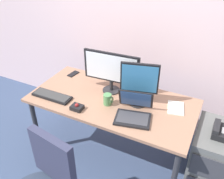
# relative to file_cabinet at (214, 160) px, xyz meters

# --- Properties ---
(ground_plane) EXTENTS (8.00, 8.00, 0.00)m
(ground_plane) POSITION_rel_file_cabinet_xyz_m (-1.03, -0.06, -0.33)
(ground_plane) COLOR #374766
(back_wall) EXTENTS (6.00, 0.10, 2.80)m
(back_wall) POSITION_rel_file_cabinet_xyz_m (-1.03, 0.69, 1.07)
(back_wall) COLOR beige
(back_wall) RESTS_ON ground
(desk) EXTENTS (1.63, 0.79, 0.73)m
(desk) POSITION_rel_file_cabinet_xyz_m (-1.03, -0.06, 0.33)
(desk) COLOR #9A6E55
(desk) RESTS_ON ground
(file_cabinet) EXTENTS (0.42, 0.53, 0.66)m
(file_cabinet) POSITION_rel_file_cabinet_xyz_m (0.00, 0.00, 0.00)
(file_cabinet) COLOR #5A5C5A
(file_cabinet) RESTS_ON ground
(desk_phone) EXTENTS (0.17, 0.20, 0.09)m
(desk_phone) POSITION_rel_file_cabinet_xyz_m (-0.01, -0.02, 0.36)
(desk_phone) COLOR black
(desk_phone) RESTS_ON file_cabinet
(monitor_main) EXTENTS (0.58, 0.18, 0.43)m
(monitor_main) POSITION_rel_file_cabinet_xyz_m (-1.11, 0.09, 0.65)
(monitor_main) COLOR #262628
(monitor_main) RESTS_ON desk
(monitor_side) EXTENTS (0.35, 0.18, 0.43)m
(monitor_side) POSITION_rel_file_cabinet_xyz_m (-0.78, 0.00, 0.64)
(monitor_side) COLOR #262628
(monitor_side) RESTS_ON desk
(keyboard) EXTENTS (0.41, 0.14, 0.03)m
(keyboard) POSITION_rel_file_cabinet_xyz_m (-1.59, -0.28, 0.41)
(keyboard) COLOR black
(keyboard) RESTS_ON desk
(laptop) EXTENTS (0.37, 0.37, 0.23)m
(laptop) POSITION_rel_file_cabinet_xyz_m (-0.75, -0.20, 0.45)
(laptop) COLOR black
(laptop) RESTS_ON desk
(trackball_mouse) EXTENTS (0.11, 0.09, 0.07)m
(trackball_mouse) POSITION_rel_file_cabinet_xyz_m (-1.26, -0.34, 0.42)
(trackball_mouse) COLOR black
(trackball_mouse) RESTS_ON desk
(coffee_mug) EXTENTS (0.09, 0.08, 0.11)m
(coffee_mug) POSITION_rel_file_cabinet_xyz_m (-1.04, -0.14, 0.45)
(coffee_mug) COLOR #4C834D
(coffee_mug) RESTS_ON desk
(paper_notepad) EXTENTS (0.19, 0.24, 0.01)m
(paper_notepad) POSITION_rel_file_cabinet_xyz_m (-0.44, 0.08, 0.40)
(paper_notepad) COLOR white
(paper_notepad) RESTS_ON desk
(cell_phone) EXTENTS (0.09, 0.15, 0.01)m
(cell_phone) POSITION_rel_file_cabinet_xyz_m (-1.66, 0.20, 0.40)
(cell_phone) COLOR black
(cell_phone) RESTS_ON desk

